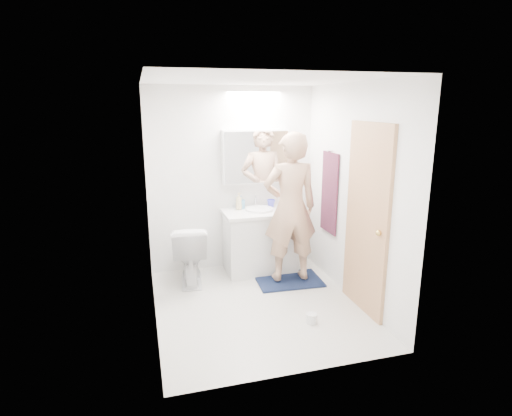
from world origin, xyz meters
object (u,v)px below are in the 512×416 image
object	(u,v)px
medicine_cabinet	(255,157)
soap_bottle_a	(239,201)
soap_bottle_b	(241,202)
person	(290,208)
vanity_cabinet	(260,242)
toilet	(190,253)
toothbrush_cup	(271,203)
toilet_paper_roll	(312,318)

from	to	relation	value
medicine_cabinet	soap_bottle_a	xyz separation A→B (m)	(-0.24, -0.06, -0.57)
soap_bottle_b	person	bearing A→B (deg)	-53.98
vanity_cabinet	person	size ratio (longest dim) A/B	0.50
toilet	person	size ratio (longest dim) A/B	0.41
toilet	soap_bottle_b	distance (m)	0.95
medicine_cabinet	person	xyz separation A→B (m)	(0.25, -0.66, -0.54)
medicine_cabinet	toothbrush_cup	bearing A→B (deg)	-13.74
soap_bottle_a	toothbrush_cup	size ratio (longest dim) A/B	2.02
toothbrush_cup	toilet	bearing A→B (deg)	-166.41
toilet	soap_bottle_b	world-z (taller)	soap_bottle_b
medicine_cabinet	soap_bottle_b	xyz separation A→B (m)	(-0.21, -0.03, -0.59)
medicine_cabinet	toilet_paper_roll	bearing A→B (deg)	-85.78
soap_bottle_b	toothbrush_cup	size ratio (longest dim) A/B	1.59
medicine_cabinet	soap_bottle_b	distance (m)	0.63
person	soap_bottle_a	size ratio (longest dim) A/B	8.19
toilet	toothbrush_cup	xyz separation A→B (m)	(1.14, 0.28, 0.50)
person	vanity_cabinet	bearing A→B (deg)	-58.30
vanity_cabinet	soap_bottle_a	bearing A→B (deg)	148.50
medicine_cabinet	soap_bottle_a	world-z (taller)	medicine_cabinet
vanity_cabinet	soap_bottle_a	xyz separation A→B (m)	(-0.24, 0.15, 0.54)
toilet	soap_bottle_a	bearing A→B (deg)	-152.60
vanity_cabinet	medicine_cabinet	size ratio (longest dim) A/B	1.02
person	toothbrush_cup	distance (m)	0.62
soap_bottle_b	toilet_paper_roll	world-z (taller)	soap_bottle_b
person	toilet_paper_roll	distance (m)	1.38
vanity_cabinet	person	distance (m)	0.77
toilet	soap_bottle_a	xyz separation A→B (m)	(0.69, 0.27, 0.56)
vanity_cabinet	soap_bottle_a	world-z (taller)	soap_bottle_a
toilet	soap_bottle_b	bearing A→B (deg)	-151.42
vanity_cabinet	toilet	size ratio (longest dim) A/B	1.20
toilet	vanity_cabinet	bearing A→B (deg)	-166.54
soap_bottle_b	toothbrush_cup	xyz separation A→B (m)	(0.41, -0.02, -0.04)
medicine_cabinet	toilet	xyz separation A→B (m)	(-0.93, -0.33, -1.12)
toilet	toilet_paper_roll	distance (m)	1.76
vanity_cabinet	toothbrush_cup	distance (m)	0.55
soap_bottle_b	toothbrush_cup	distance (m)	0.41
vanity_cabinet	soap_bottle_b	size ratio (longest dim) A/B	5.15
vanity_cabinet	toilet_paper_roll	world-z (taller)	vanity_cabinet
toothbrush_cup	toilet_paper_roll	distance (m)	1.84
medicine_cabinet	toilet	distance (m)	1.50
person	soap_bottle_a	bearing A→B (deg)	-47.76
medicine_cabinet	toothbrush_cup	xyz separation A→B (m)	(0.20, -0.05, -0.63)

